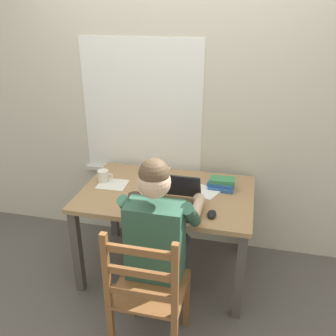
{
  "coord_description": "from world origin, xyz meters",
  "views": [
    {
      "loc": [
        0.57,
        -2.36,
        2.01
      ],
      "look_at": [
        0.02,
        -0.05,
        0.94
      ],
      "focal_mm": 39.16,
      "sensor_mm": 36.0,
      "label": 1
    }
  ],
  "objects": [
    {
      "name": "ground_plane",
      "position": [
        0.0,
        0.0,
        0.0
      ],
      "size": [
        8.0,
        8.0,
        0.0
      ],
      "primitive_type": "plane",
      "color": "#56514C"
    },
    {
      "name": "coffee_mug_dark",
      "position": [
        -0.16,
        -0.26,
        0.77
      ],
      "size": [
        0.13,
        0.09,
        0.1
      ],
      "color": "#38281E",
      "rests_on": "desk"
    },
    {
      "name": "paper_pile_back_corner",
      "position": [
        -0.44,
        0.02,
        0.73
      ],
      "size": [
        0.22,
        0.2,
        0.01
      ],
      "primitive_type": "cube",
      "rotation": [
        0.0,
        0.0,
        0.02
      ],
      "color": "silver",
      "rests_on": "desk"
    },
    {
      "name": "book_stack_side",
      "position": [
        0.39,
        0.15,
        0.76
      ],
      "size": [
        0.2,
        0.14,
        0.08
      ],
      "color": "#2D5B9E",
      "rests_on": "desk"
    },
    {
      "name": "laptop",
      "position": [
        0.1,
        -0.2,
        0.77
      ],
      "size": [
        0.33,
        0.33,
        0.22
      ],
      "color": "#232328",
      "rests_on": "desk"
    },
    {
      "name": "computer_mouse",
      "position": [
        0.37,
        -0.27,
        0.74
      ],
      "size": [
        0.06,
        0.1,
        0.03
      ],
      "primitive_type": "ellipsoid",
      "color": "black",
      "rests_on": "desk"
    },
    {
      "name": "desk",
      "position": [
        0.0,
        0.0,
        0.63
      ],
      "size": [
        1.28,
        0.84,
        0.72
      ],
      "color": "#9E7A51",
      "rests_on": "ground"
    },
    {
      "name": "wooden_chair",
      "position": [
        0.07,
        -0.77,
        0.46
      ],
      "size": [
        0.42,
        0.42,
        0.94
      ],
      "color": "brown",
      "rests_on": "ground"
    },
    {
      "name": "seated_person",
      "position": [
        0.07,
        -0.49,
        0.68
      ],
      "size": [
        0.5,
        0.6,
        1.24
      ],
      "color": "#2D5642",
      "rests_on": "ground"
    },
    {
      "name": "book_stack_main",
      "position": [
        -0.06,
        0.05,
        0.75
      ],
      "size": [
        0.21,
        0.15,
        0.05
      ],
      "color": "gold",
      "rests_on": "desk"
    },
    {
      "name": "paper_pile_near_laptop",
      "position": [
        0.27,
        0.05,
        0.73
      ],
      "size": [
        0.25,
        0.24,
        0.01
      ],
      "primitive_type": "cube",
      "rotation": [
        0.0,
        0.0,
        -0.4
      ],
      "color": "white",
      "rests_on": "desk"
    },
    {
      "name": "coffee_mug_white",
      "position": [
        -0.53,
        0.05,
        0.77
      ],
      "size": [
        0.13,
        0.09,
        0.09
      ],
      "color": "silver",
      "rests_on": "desk"
    },
    {
      "name": "back_wall",
      "position": [
        -0.01,
        0.5,
        1.3
      ],
      "size": [
        6.0,
        0.08,
        2.6
      ],
      "color": "beige",
      "rests_on": "ground"
    }
  ]
}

